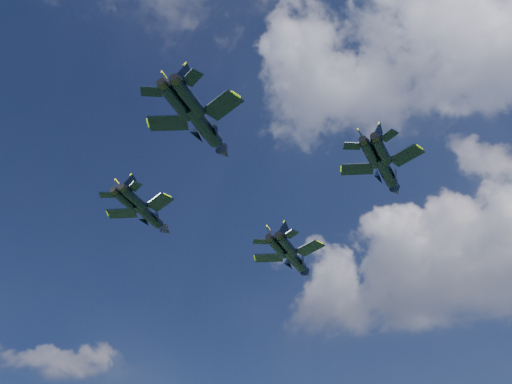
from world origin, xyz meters
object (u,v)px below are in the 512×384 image
object	(u,v)px
jet_right	(386,172)
jet_slot	(205,127)
jet_left	(149,215)
jet_lead	(295,260)

from	to	relation	value
jet_right	jet_slot	xyz separation A→B (m)	(-16.29, -24.32, -2.25)
jet_left	jet_slot	size ratio (longest dim) A/B	0.90
jet_right	jet_slot	world-z (taller)	jet_right
jet_right	jet_lead	bearing A→B (deg)	144.90
jet_lead	jet_slot	world-z (taller)	jet_slot
jet_lead	jet_right	world-z (taller)	jet_right
jet_lead	jet_left	size ratio (longest dim) A/B	1.07
jet_left	jet_slot	bearing A→B (deg)	-39.26
jet_lead	jet_left	bearing A→B (deg)	-128.44
jet_lead	jet_slot	xyz separation A→B (m)	(6.25, -37.41, -0.02)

